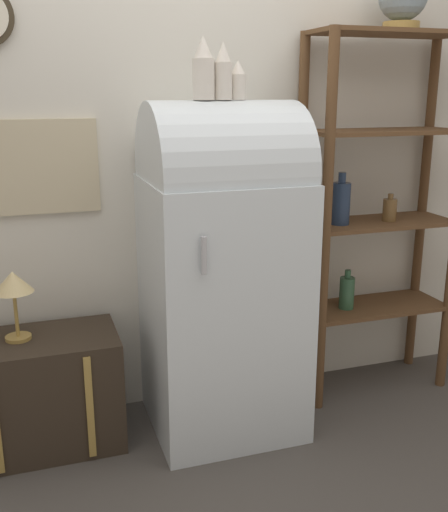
{
  "coord_description": "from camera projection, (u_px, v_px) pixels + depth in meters",
  "views": [
    {
      "loc": [
        -0.81,
        -2.23,
        1.55
      ],
      "look_at": [
        0.01,
        0.24,
        0.83
      ],
      "focal_mm": 42.0,
      "sensor_mm": 36.0,
      "label": 1
    }
  ],
  "objects": [
    {
      "name": "wall_back",
      "position": [
        199.0,
        134.0,
        2.86
      ],
      "size": [
        7.0,
        0.09,
        2.7
      ],
      "color": "silver",
      "rests_on": "ground_plane"
    },
    {
      "name": "shelf_unit",
      "position": [
        377.0,
        201.0,
        3.02
      ],
      "size": [
        0.79,
        0.34,
        1.82
      ],
      "color": "brown",
      "rests_on": "ground_plane"
    },
    {
      "name": "vase_left",
      "position": [
        203.0,
        70.0,
        2.44
      ],
      "size": [
        0.09,
        0.09,
        0.25
      ],
      "color": "silver",
      "rests_on": "refrigerator"
    },
    {
      "name": "vase_right",
      "position": [
        238.0,
        82.0,
        2.52
      ],
      "size": [
        0.07,
        0.07,
        0.16
      ],
      "color": "silver",
      "rests_on": "refrigerator"
    },
    {
      "name": "suitcase_trunk",
      "position": [
        42.0,
        392.0,
        2.66
      ],
      "size": [
        0.68,
        0.42,
        0.52
      ],
      "color": "#33281E",
      "rests_on": "ground_plane"
    },
    {
      "name": "ground_plane",
      "position": [
        239.0,
        447.0,
        2.7
      ],
      "size": [
        12.0,
        12.0,
        0.0
      ],
      "primitive_type": "plane",
      "color": "#4C4742"
    },
    {
      "name": "desk_lamp",
      "position": [
        13.0,
        286.0,
        2.52
      ],
      "size": [
        0.17,
        0.17,
        0.31
      ],
      "color": "#AD8942",
      "rests_on": "suitcase_trunk"
    },
    {
      "name": "refrigerator",
      "position": [
        222.0,
        265.0,
        2.7
      ],
      "size": [
        0.67,
        0.66,
        1.51
      ],
      "color": "silver",
      "rests_on": "ground_plane"
    },
    {
      "name": "vase_center",
      "position": [
        222.0,
        73.0,
        2.47
      ],
      "size": [
        0.07,
        0.07,
        0.23
      ],
      "color": "silver",
      "rests_on": "refrigerator"
    }
  ]
}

